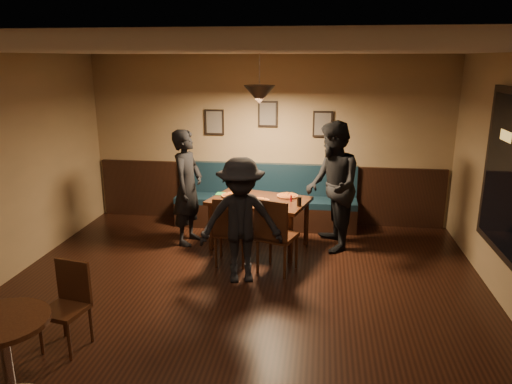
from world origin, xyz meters
TOP-DOWN VIEW (x-y plane):
  - floor at (0.00, 0.00)m, footprint 7.00×7.00m
  - ceiling at (0.00, 0.00)m, footprint 7.00×7.00m
  - wall_back at (0.00, 3.50)m, footprint 6.00×0.00m
  - wainscot at (0.00, 3.47)m, footprint 5.88×0.06m
  - booth_bench at (0.00, 3.20)m, footprint 3.00×0.60m
  - picture_left at (-0.90, 3.47)m, footprint 0.32×0.04m
  - picture_center at (0.00, 3.47)m, footprint 0.32×0.04m
  - picture_right at (0.90, 3.47)m, footprint 0.32×0.04m
  - pendant_lamp at (0.02, 2.25)m, footprint 0.44×0.44m
  - dining_table at (0.02, 2.25)m, footprint 1.57×1.22m
  - chair_near_left at (-0.28, 1.61)m, footprint 0.44×0.44m
  - chair_near_right at (0.37, 1.45)m, footprint 0.58×0.58m
  - diner_left at (-1.07, 2.30)m, footprint 0.51×0.69m
  - diner_right at (1.07, 2.36)m, footprint 0.87×1.03m
  - diner_front at (-0.06, 1.10)m, footprint 1.14×0.82m
  - pizza_a at (-0.39, 2.33)m, footprint 0.44×0.44m
  - pizza_b at (0.03, 2.10)m, footprint 0.41×0.41m
  - pizza_c at (0.42, 2.43)m, footprint 0.34×0.34m
  - soda_glass at (0.61, 1.99)m, footprint 0.07×0.07m
  - tabasco_bottle at (0.49, 2.19)m, footprint 0.03×0.03m
  - napkin_a at (-0.59, 2.45)m, footprint 0.16×0.16m
  - napkin_b at (-0.49, 1.94)m, footprint 0.18×0.18m
  - cutlery_set at (0.03, 1.91)m, footprint 0.20×0.05m
  - cafe_table at (-1.53, -1.43)m, footprint 0.94×0.94m
  - cafe_chair_far at (-1.49, -0.61)m, footprint 0.44×0.44m

SIDE VIEW (x-z plane):
  - floor at x=0.00m, z-range 0.00..0.00m
  - dining_table at x=0.02m, z-range 0.00..0.74m
  - cafe_table at x=-1.53m, z-range 0.00..0.78m
  - cafe_chair_far at x=-1.49m, z-range 0.00..0.86m
  - chair_near_left at x=-0.28m, z-range 0.00..0.97m
  - wainscot at x=0.00m, z-range 0.00..1.00m
  - booth_bench at x=0.00m, z-range 0.00..1.00m
  - chair_near_right at x=0.37m, z-range 0.00..1.02m
  - cutlery_set at x=0.03m, z-range 0.74..0.75m
  - napkin_b at x=-0.49m, z-range 0.74..0.75m
  - napkin_a at x=-0.59m, z-range 0.74..0.75m
  - pizza_c at x=0.42m, z-range 0.74..0.78m
  - pizza_b at x=0.03m, z-range 0.74..0.78m
  - pizza_a at x=-0.39m, z-range 0.74..0.78m
  - diner_front at x=-0.06m, z-range 0.00..1.59m
  - tabasco_bottle at x=0.49m, z-range 0.74..0.86m
  - soda_glass at x=0.61m, z-range 0.74..0.88m
  - diner_left at x=-1.07m, z-range 0.00..1.74m
  - diner_right at x=1.07m, z-range 0.00..1.89m
  - wall_back at x=0.00m, z-range -1.60..4.40m
  - picture_left at x=-0.90m, z-range 1.49..1.91m
  - picture_right at x=0.90m, z-range 1.49..1.91m
  - picture_center at x=0.00m, z-range 1.64..2.06m
  - pendant_lamp at x=0.02m, z-range 2.12..2.38m
  - ceiling at x=0.00m, z-range 2.80..2.80m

